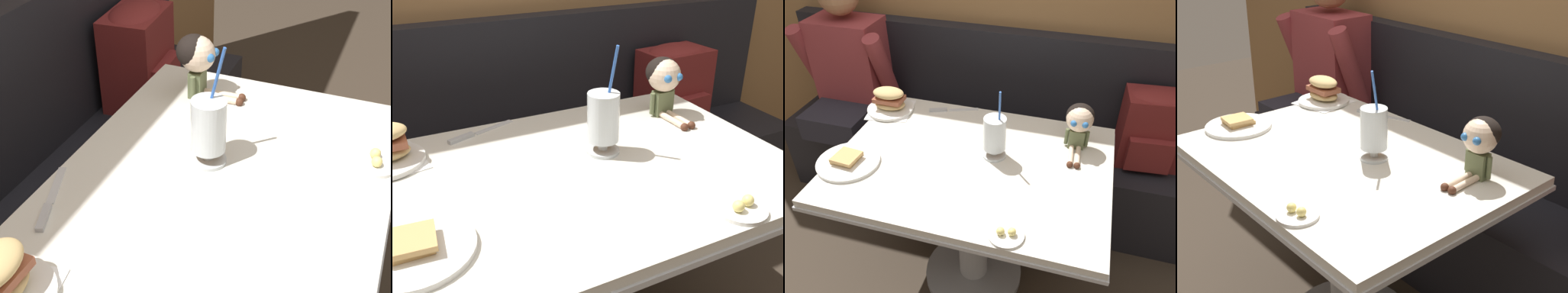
# 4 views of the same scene
# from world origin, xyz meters

# --- Properties ---
(booth_bench) EXTENTS (2.60, 0.48, 1.00)m
(booth_bench) POSITION_xyz_m (0.00, 0.81, 0.33)
(booth_bench) COLOR black
(booth_bench) RESTS_ON ground
(diner_table) EXTENTS (1.11, 0.81, 0.74)m
(diner_table) POSITION_xyz_m (0.00, 0.18, 0.54)
(diner_table) COLOR silver
(diner_table) RESTS_ON ground
(toast_plate) EXTENTS (0.25, 0.25, 0.04)m
(toast_plate) POSITION_xyz_m (-0.47, 0.03, 0.75)
(toast_plate) COLOR white
(toast_plate) RESTS_ON diner_table
(milkshake_glass) EXTENTS (0.10, 0.10, 0.31)m
(milkshake_glass) POSITION_xyz_m (0.08, 0.24, 0.84)
(milkshake_glass) COLOR silver
(milkshake_glass) RESTS_ON diner_table
(butter_saucer) EXTENTS (0.12, 0.12, 0.04)m
(butter_saucer) POSITION_xyz_m (0.22, -0.16, 0.75)
(butter_saucer) COLOR white
(butter_saucer) RESTS_ON diner_table
(butter_knife) EXTENTS (0.23, 0.10, 0.01)m
(butter_knife) POSITION_xyz_m (-0.24, 0.51, 0.74)
(butter_knife) COLOR silver
(butter_knife) RESTS_ON diner_table
(seated_doll) EXTENTS (0.12, 0.22, 0.20)m
(seated_doll) POSITION_xyz_m (0.39, 0.40, 0.87)
(seated_doll) COLOR #5B6642
(seated_doll) RESTS_ON diner_table
(backpack) EXTENTS (0.32, 0.27, 0.41)m
(backpack) POSITION_xyz_m (0.74, 0.78, 0.66)
(backpack) COLOR maroon
(backpack) RESTS_ON booth_bench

